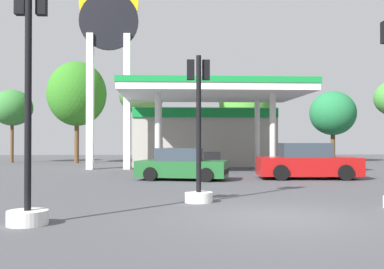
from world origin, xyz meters
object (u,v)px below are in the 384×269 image
(traffic_signal_1, at_px, (199,153))
(tree_1, at_px, (77,94))
(tree_3, at_px, (244,103))
(car_1, at_px, (307,163))
(traffic_signal_3, at_px, (28,147))
(tree_4, at_px, (333,113))
(car_2, at_px, (182,165))
(tree_0, at_px, (12,108))
(station_pole_sign, at_px, (109,46))
(tree_2, at_px, (142,96))

(traffic_signal_1, distance_m, tree_1, 24.41)
(traffic_signal_1, height_order, tree_3, tree_3)
(car_1, bearing_deg, traffic_signal_1, -126.10)
(traffic_signal_3, bearing_deg, tree_4, 58.36)
(tree_3, xyz_separation_m, tree_4, (7.42, 1.40, -0.72))
(car_2, height_order, tree_3, tree_3)
(tree_0, bearing_deg, car_1, -41.03)
(station_pole_sign, bearing_deg, traffic_signal_3, -87.88)
(tree_0, xyz_separation_m, tree_3, (18.10, -1.97, 0.34))
(traffic_signal_3, relative_size, tree_1, 0.64)
(traffic_signal_1, xyz_separation_m, tree_3, (5.03, 21.67, 3.25))
(traffic_signal_1, xyz_separation_m, tree_1, (-7.87, 22.77, 3.95))
(tree_2, bearing_deg, traffic_signal_3, -91.80)
(car_1, height_order, tree_4, tree_4)
(tree_4, bearing_deg, tree_3, -169.31)
(station_pole_sign, height_order, car_2, station_pole_sign)
(tree_2, bearing_deg, tree_0, -179.97)
(station_pole_sign, relative_size, traffic_signal_1, 2.87)
(car_2, bearing_deg, tree_4, 51.28)
(station_pole_sign, relative_size, car_1, 2.56)
(car_2, height_order, tree_4, tree_4)
(station_pole_sign, xyz_separation_m, tree_4, (16.88, 8.13, -3.53))
(traffic_signal_3, relative_size, tree_3, 0.76)
(car_2, bearing_deg, tree_0, 128.00)
(station_pole_sign, relative_size, tree_3, 1.79)
(tree_1, distance_m, tree_2, 5.03)
(traffic_signal_3, xyz_separation_m, tree_0, (-9.31, 26.87, 2.69))
(traffic_signal_3, distance_m, tree_3, 26.58)
(traffic_signal_3, bearing_deg, tree_2, 88.20)
(traffic_signal_1, relative_size, tree_4, 0.73)
(tree_3, bearing_deg, car_1, -88.19)
(tree_2, height_order, tree_4, tree_2)
(traffic_signal_1, bearing_deg, station_pole_sign, 106.52)
(station_pole_sign, xyz_separation_m, car_1, (9.90, -7.44, -6.72))
(car_2, height_order, tree_2, tree_2)
(car_2, distance_m, traffic_signal_1, 7.27)
(car_2, xyz_separation_m, tree_2, (-2.67, 16.41, 4.63))
(car_2, distance_m, tree_4, 20.57)
(tree_3, height_order, tree_4, tree_3)
(traffic_signal_1, xyz_separation_m, tree_2, (-2.92, 23.64, 3.87))
(traffic_signal_3, relative_size, tree_0, 0.88)
(car_1, height_order, traffic_signal_3, traffic_signal_3)
(station_pole_sign, height_order, tree_4, station_pole_sign)
(traffic_signal_1, xyz_separation_m, tree_4, (12.45, 23.07, 2.53))
(tree_3, bearing_deg, tree_4, 10.69)
(car_1, bearing_deg, traffic_signal_3, -130.69)
(car_1, xyz_separation_m, tree_2, (-8.39, 16.14, 4.53))
(car_2, bearing_deg, tree_1, 116.13)
(tree_1, relative_size, tree_3, 1.18)
(tree_1, distance_m, tree_4, 20.38)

